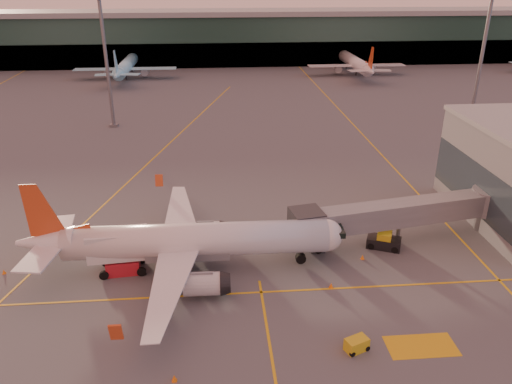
{
  "coord_description": "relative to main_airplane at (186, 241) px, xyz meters",
  "views": [
    {
      "loc": [
        0.94,
        -36.53,
        29.55
      ],
      "look_at": [
        5.63,
        18.61,
        5.0
      ],
      "focal_mm": 35.0,
      "sensor_mm": 36.0,
      "label": 1
    }
  ],
  "objects": [
    {
      "name": "terminal",
      "position": [
        2.55,
        131.76,
        5.39
      ],
      "size": [
        400.0,
        20.0,
        17.6
      ],
      "color": "#19382D",
      "rests_on": "ground"
    },
    {
      "name": "main_airplane",
      "position": [
        0.0,
        0.0,
        0.0
      ],
      "size": [
        34.32,
        30.84,
        10.38
      ],
      "rotation": [
        0.0,
        0.0,
        -0.02
      ],
      "color": "white",
      "rests_on": "ground"
    },
    {
      "name": "jet_bridge",
      "position": [
        25.97,
        4.11,
        0.26
      ],
      "size": [
        27.46,
        7.98,
        5.36
      ],
      "color": "slate",
      "rests_on": "ground"
    },
    {
      "name": "cone_tail",
      "position": [
        -19.48,
        0.65,
        -3.13
      ],
      "size": [
        0.39,
        0.39,
        0.49
      ],
      "color": "orange",
      "rests_on": "ground"
    },
    {
      "name": "cone_wing_left",
      "position": [
        -1.21,
        17.47,
        -3.14
      ],
      "size": [
        0.38,
        0.38,
        0.48
      ],
      "color": "orange",
      "rests_on": "ground"
    },
    {
      "name": "gpu_cart",
      "position": [
        14.84,
        -14.04,
        -2.81
      ],
      "size": [
        2.28,
        1.85,
        1.16
      ],
      "rotation": [
        0.0,
        0.0,
        0.39
      ],
      "color": "gold",
      "rests_on": "ground"
    },
    {
      "name": "cone_wing_right",
      "position": [
        -0.38,
        -16.25,
        -3.1
      ],
      "size": [
        0.45,
        0.45,
        0.57
      ],
      "color": "orange",
      "rests_on": "ground"
    },
    {
      "name": "cone_nose",
      "position": [
        19.47,
        0.32,
        -3.11
      ],
      "size": [
        0.43,
        0.43,
        0.54
      ],
      "color": "orange",
      "rests_on": "ground"
    },
    {
      "name": "mast_east_near",
      "position": [
        57.55,
        51.97,
        11.49
      ],
      "size": [
        2.4,
        2.4,
        25.6
      ],
      "color": "slate",
      "rests_on": "ground"
    },
    {
      "name": "catering_truck",
      "position": [
        -7.06,
        0.11,
        -0.64
      ],
      "size": [
        6.42,
        3.27,
        4.81
      ],
      "rotation": [
        0.0,
        0.0,
        0.09
      ],
      "color": "#B41926",
      "rests_on": "ground"
    },
    {
      "name": "pushback_tug",
      "position": [
        22.62,
        2.64,
        -2.57
      ],
      "size": [
        4.3,
        3.37,
        1.96
      ],
      "rotation": [
        0.0,
        0.0,
        -0.41
      ],
      "color": "black",
      "rests_on": "ground"
    },
    {
      "name": "mast_west_near",
      "position": [
        -17.45,
        55.97,
        11.49
      ],
      "size": [
        2.4,
        2.4,
        25.6
      ],
      "color": "slate",
      "rests_on": "ground"
    },
    {
      "name": "ground",
      "position": [
        2.55,
        -10.03,
        -3.37
      ],
      "size": [
        600.0,
        600.0,
        0.0
      ],
      "primitive_type": "plane",
      "color": "#4C4F54",
      "rests_on": "ground"
    },
    {
      "name": "taxi_markings",
      "position": [
        -4.77,
        34.46,
        -3.37
      ],
      "size": [
        100.12,
        173.0,
        0.01
      ],
      "color": "gold",
      "rests_on": "ground"
    },
    {
      "name": "distant_aircraft_row",
      "position": [
        -18.45,
        107.97,
        -3.37
      ],
      "size": [
        290.0,
        34.0,
        13.0
      ],
      "color": "#97E5FD",
      "rests_on": "ground"
    },
    {
      "name": "cone_fwd",
      "position": [
        14.73,
        -4.84,
        -3.1
      ],
      "size": [
        0.44,
        0.44,
        0.56
      ],
      "color": "orange",
      "rests_on": "ground"
    }
  ]
}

